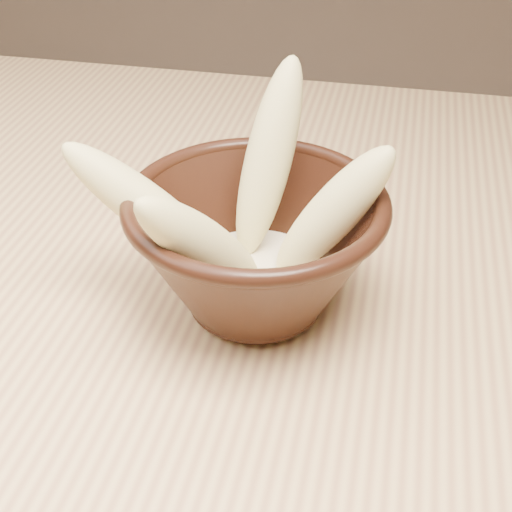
{
  "coord_description": "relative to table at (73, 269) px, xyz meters",
  "views": [
    {
      "loc": [
        0.33,
        -0.57,
        1.14
      ],
      "look_at": [
        0.23,
        -0.12,
        0.81
      ],
      "focal_mm": 50.0,
      "sensor_mm": 36.0,
      "label": 1
    }
  ],
  "objects": [
    {
      "name": "banana_front",
      "position": [
        0.2,
        -0.17,
        0.18
      ],
      "size": [
        0.11,
        0.12,
        0.13
      ],
      "primitive_type": "ellipsoid",
      "rotation": [
        0.73,
        0.0,
        -0.67
      ],
      "color": "#E6DA88",
      "rests_on": "bowl"
    },
    {
      "name": "milk_puddle",
      "position": [
        0.23,
        -0.12,
        0.12
      ],
      "size": [
        0.12,
        0.12,
        0.02
      ],
      "primitive_type": "cylinder",
      "color": "#F0E3C1",
      "rests_on": "bowl"
    },
    {
      "name": "bowl",
      "position": [
        0.23,
        -0.12,
        0.14
      ],
      "size": [
        0.21,
        0.21,
        0.11
      ],
      "rotation": [
        0.0,
        0.0,
        0.08
      ],
      "color": "black",
      "rests_on": "table"
    },
    {
      "name": "banana_upright",
      "position": [
        0.23,
        -0.07,
        0.2
      ],
      "size": [
        0.08,
        0.11,
        0.17
      ],
      "primitive_type": "ellipsoid",
      "rotation": [
        0.4,
        0.0,
        2.71
      ],
      "color": "#E6DA88",
      "rests_on": "bowl"
    },
    {
      "name": "banana_left",
      "position": [
        0.15,
        -0.13,
        0.17
      ],
      "size": [
        0.15,
        0.04,
        0.13
      ],
      "primitive_type": "ellipsoid",
      "rotation": [
        0.89,
        0.0,
        -1.53
      ],
      "color": "#E6DA88",
      "rests_on": "bowl"
    },
    {
      "name": "banana_right",
      "position": [
        0.29,
        -0.11,
        0.18
      ],
      "size": [
        0.12,
        0.06,
        0.13
      ],
      "primitive_type": "ellipsoid",
      "rotation": [
        0.62,
        0.0,
        1.76
      ],
      "color": "#E6DA88",
      "rests_on": "bowl"
    },
    {
      "name": "table",
      "position": [
        0.0,
        0.0,
        0.0
      ],
      "size": [
        1.2,
        0.8,
        0.75
      ],
      "color": "#DFBA7B",
      "rests_on": "ground"
    }
  ]
}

